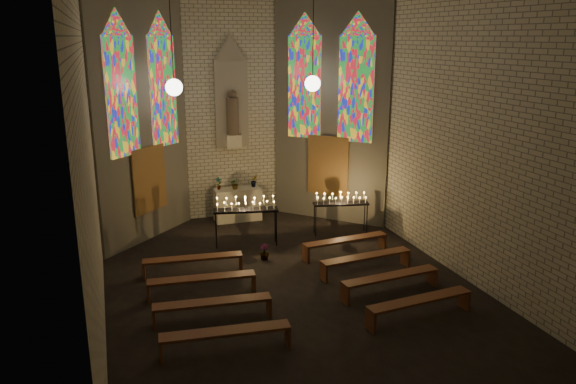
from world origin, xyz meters
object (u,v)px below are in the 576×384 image
object	(u,v)px
votive_stand_right	(341,201)
votive_stand_left	(246,207)
aisle_flower_pot	(264,252)
altar	(238,204)

from	to	relation	value
votive_stand_right	votive_stand_left	bearing A→B (deg)	-166.97
aisle_flower_pot	votive_stand_left	size ratio (longest dim) A/B	0.23
altar	aisle_flower_pot	bearing A→B (deg)	-91.82
altar	aisle_flower_pot	distance (m)	3.35
aisle_flower_pot	votive_stand_right	bearing A→B (deg)	24.37
votive_stand_left	altar	bearing A→B (deg)	93.48
votive_stand_left	votive_stand_right	xyz separation A→B (m)	(2.78, 0.02, -0.10)
aisle_flower_pot	votive_stand_left	world-z (taller)	votive_stand_left
aisle_flower_pot	votive_stand_left	bearing A→B (deg)	98.79
altar	votive_stand_left	xyz separation A→B (m)	(-0.28, -2.18, 0.58)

